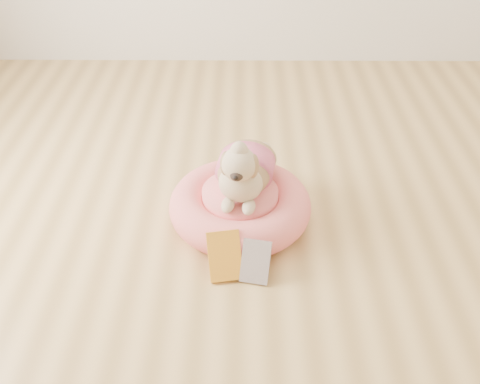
{
  "coord_description": "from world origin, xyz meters",
  "views": [
    {
      "loc": [
        0.03,
        -1.43,
        1.57
      ],
      "look_at": [
        0.01,
        0.4,
        0.19
      ],
      "focal_mm": 40.0,
      "sensor_mm": 36.0,
      "label": 1
    }
  ],
  "objects_px": {
    "dog": "(244,159)",
    "book_yellow": "(225,256)",
    "pet_bed": "(240,206)",
    "book_white": "(256,262)"
  },
  "relations": [
    {
      "from": "dog",
      "to": "book_yellow",
      "type": "height_order",
      "value": "dog"
    },
    {
      "from": "pet_bed",
      "to": "book_white",
      "type": "relative_size",
      "value": 3.66
    },
    {
      "from": "book_yellow",
      "to": "book_white",
      "type": "distance_m",
      "value": 0.13
    },
    {
      "from": "book_white",
      "to": "dog",
      "type": "bearing_deg",
      "value": 109.25
    },
    {
      "from": "pet_bed",
      "to": "dog",
      "type": "xyz_separation_m",
      "value": [
        0.02,
        0.01,
        0.25
      ]
    },
    {
      "from": "pet_bed",
      "to": "book_white",
      "type": "height_order",
      "value": "pet_bed"
    },
    {
      "from": "dog",
      "to": "book_yellow",
      "type": "bearing_deg",
      "value": -93.86
    },
    {
      "from": "dog",
      "to": "book_yellow",
      "type": "distance_m",
      "value": 0.42
    },
    {
      "from": "dog",
      "to": "book_white",
      "type": "bearing_deg",
      "value": -73.73
    },
    {
      "from": "pet_bed",
      "to": "book_yellow",
      "type": "relative_size",
      "value": 3.19
    }
  ]
}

